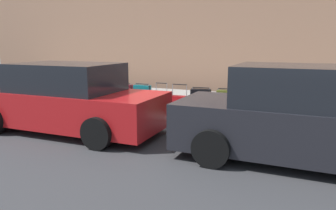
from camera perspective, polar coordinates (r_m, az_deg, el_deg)
The scene contains 17 objects.
ground_plane at distance 8.47m, azimuth -5.36°, elevation -2.83°, with size 40.00×40.00×0.00m, color #333335.
sidewalk_curb at distance 10.67m, azimuth 1.06°, elevation 0.46°, with size 18.00×5.00×0.14m, color gray.
suitcase_teal_0 at distance 8.00m, azimuth 21.74°, elevation -1.26°, with size 0.42×0.27×0.90m.
suitcase_maroon_1 at distance 7.95m, azimuth 17.51°, elevation -0.57°, with size 0.51×0.27×1.00m.
suitcase_navy_2 at distance 8.06m, azimuth 13.46°, elevation -0.15°, with size 0.39×0.22×1.02m.
suitcase_olive_3 at distance 8.19m, azimuth 9.96°, elevation 0.13°, with size 0.38×0.22×0.77m.
suitcase_black_4 at distance 8.20m, azimuth 5.84°, elevation 0.30°, with size 0.51×0.28×0.79m.
suitcase_red_5 at distance 8.49m, azimuth 2.06°, elevation -0.02°, with size 0.46×0.20×0.83m.
suitcase_silver_6 at distance 8.76m, azimuth -1.16°, elevation 0.37°, with size 0.39×0.21×0.83m.
suitcase_teal_7 at distance 8.95m, azimuth -4.60°, elevation 1.22°, with size 0.50×0.24×0.79m.
suitcase_maroon_8 at distance 9.28m, azimuth -7.77°, elevation 1.43°, with size 0.46×0.27×0.76m.
suitcase_navy_9 at distance 9.53m, azimuth -10.81°, elevation 1.10°, with size 0.38×0.25×0.87m.
suitcase_olive_10 at distance 9.84m, azimuth -13.38°, elevation 1.22°, with size 0.43×0.29×0.82m.
fire_hydrant at distance 10.27m, azimuth -16.75°, elevation 2.28°, with size 0.39×0.21×0.78m.
bollard_post at distance 10.53m, azimuth -19.59°, elevation 2.34°, with size 0.11×0.11×0.83m, color brown.
parked_car_charcoal_0 at distance 5.85m, azimuth 22.74°, elevation -2.15°, with size 4.26×1.97×1.65m.
parked_car_red_1 at distance 7.69m, azimuth -17.52°, elevation 0.91°, with size 4.53×1.99×1.57m.
Camera 1 is at (-3.96, 7.21, 2.01)m, focal length 34.15 mm.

